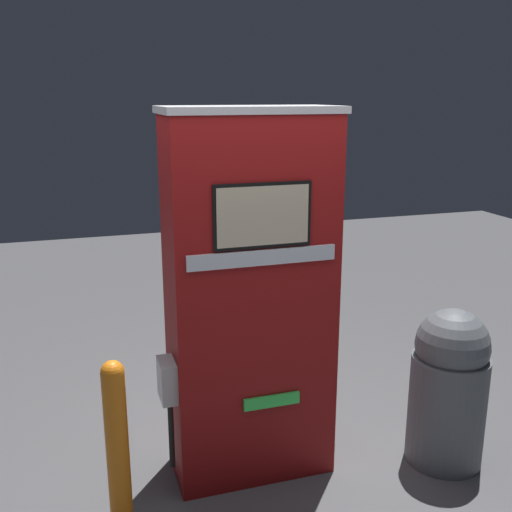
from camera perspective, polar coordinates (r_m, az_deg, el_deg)
name	(u,v)px	position (r m, az deg, el deg)	size (l,w,h in m)	color
ground_plane	(262,486)	(3.86, 0.54, -21.06)	(14.00, 14.00, 0.00)	#4C4C4F
gas_pump	(250,300)	(3.52, -0.58, -4.20)	(1.06, 0.48, 2.22)	maroon
safety_bollard	(118,449)	(3.28, -13.05, -17.47)	(0.12, 0.12, 1.02)	orange
trash_bin	(449,386)	(4.01, 17.87, -11.70)	(0.48, 0.48, 1.02)	#51565B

